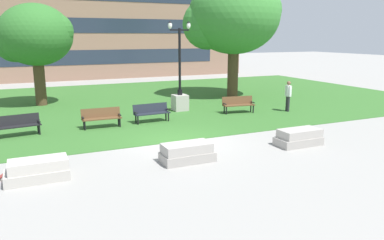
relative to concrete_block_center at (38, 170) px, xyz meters
name	(u,v)px	position (x,y,z in m)	size (l,w,h in m)	color
ground_plane	(180,142)	(5.42, 2.09, -0.31)	(140.00, 140.00, 0.00)	gray
grass_lawn	(120,103)	(5.42, 12.09, -0.30)	(40.00, 20.00, 0.02)	#336628
concrete_block_center	(38,170)	(0.00, 0.00, 0.00)	(1.80, 0.90, 0.64)	#B2ADA3
concrete_block_left	(187,153)	(4.72, -0.27, 0.00)	(1.80, 0.90, 0.64)	#9E9991
concrete_block_right	(299,137)	(9.51, -0.27, 0.00)	(1.80, 0.90, 0.64)	#9E9991
park_bench_near_left	(18,124)	(-0.53, 5.71, 0.23)	(1.86, 0.77, 0.90)	black
park_bench_near_right	(238,103)	(10.63, 6.16, 0.23)	(1.86, 0.78, 0.90)	brown
park_bench_far_left	(151,112)	(5.50, 5.96, 0.23)	(1.82, 0.62, 0.90)	#1E232D
park_bench_far_right	(101,117)	(3.01, 5.79, 0.23)	(1.81, 0.57, 0.90)	brown
lamp_post_left	(180,93)	(7.93, 8.11, 0.73)	(1.32, 0.80, 5.00)	#ADA89E
tree_near_right	(35,36)	(0.71, 13.24, 3.89)	(4.53, 4.32, 6.09)	#4C3823
tree_far_right	(233,16)	(13.27, 11.46, 5.22)	(6.55, 6.24, 8.24)	#4C3823
person_bystander_near_lawn	(288,94)	(13.41, 5.37, 0.68)	(0.35, 0.62, 1.71)	#28282D
building_facade_distant	(104,12)	(7.63, 26.58, 6.20)	(30.34, 1.03, 13.04)	#8E6B56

